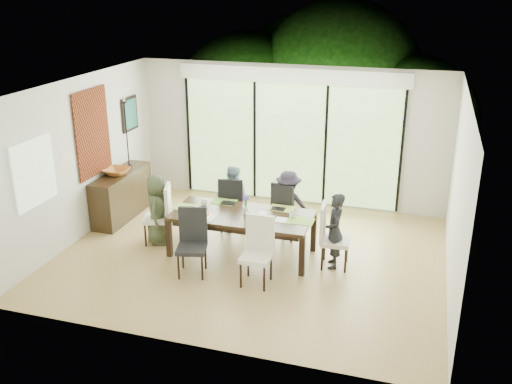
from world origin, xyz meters
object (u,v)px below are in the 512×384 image
(person_far_left, at_px, (232,198))
(vase, at_px, (246,210))
(chair_near_left, at_px, (191,243))
(cup_c, at_px, (293,215))
(person_far_right, at_px, (288,205))
(cup_a, at_px, (204,203))
(chair_near_right, at_px, (256,252))
(bowl, at_px, (117,171))
(table_top, at_px, (242,216))
(chair_far_right, at_px, (288,209))
(chair_right_end, at_px, (336,236))
(chair_left_end, at_px, (156,214))
(person_left_end, at_px, (157,209))
(laptop, at_px, (190,210))
(sideboard, at_px, (122,195))
(cup_b, at_px, (249,215))
(chair_far_left, at_px, (233,203))

(person_far_left, height_order, vase, person_far_left)
(chair_near_left, height_order, cup_c, chair_near_left)
(person_far_right, xyz_separation_m, cup_a, (-1.25, -0.68, 0.14))
(cup_a, relative_size, cup_c, 1.00)
(chair_near_right, bearing_deg, bowl, 153.64)
(table_top, distance_m, chair_far_right, 1.02)
(person_far_right, bearing_deg, chair_right_end, 131.49)
(table_top, relative_size, chair_left_end, 2.18)
(table_top, distance_m, cup_c, 0.81)
(person_left_end, distance_m, bowl, 1.35)
(chair_near_right, xyz_separation_m, person_far_right, (0.05, 1.70, 0.09))
(laptop, bearing_deg, sideboard, 129.17)
(table_top, relative_size, cup_b, 24.00)
(chair_far_right, bearing_deg, chair_left_end, 40.33)
(chair_left_end, height_order, sideboard, chair_left_end)
(table_top, relative_size, sideboard, 1.43)
(laptop, bearing_deg, chair_left_end, 147.41)
(table_top, relative_size, chair_near_right, 2.18)
(chair_left_end, relative_size, person_far_right, 0.85)
(sideboard, bearing_deg, chair_far_left, 1.66)
(laptop, height_order, cup_a, cup_a)
(chair_left_end, relative_size, person_left_end, 0.85)
(chair_near_right, bearing_deg, cup_b, 114.81)
(table_top, height_order, vase, vase)
(chair_near_left, xyz_separation_m, cup_c, (1.30, 0.97, 0.23))
(chair_near_right, bearing_deg, chair_far_right, 88.70)
(person_far_right, bearing_deg, chair_far_right, -97.37)
(chair_near_right, bearing_deg, chair_far_left, 119.28)
(chair_left_end, height_order, bowl, chair_left_end)
(chair_far_left, relative_size, chair_far_right, 1.00)
(person_left_end, xyz_separation_m, cup_a, (0.78, 0.15, 0.14))
(person_far_left, bearing_deg, laptop, 55.34)
(chair_far_left, bearing_deg, chair_far_right, 170.73)
(chair_left_end, bearing_deg, person_far_right, 93.87)
(table_top, height_order, chair_right_end, chair_right_end)
(person_far_right, relative_size, vase, 10.75)
(person_far_right, distance_m, bowl, 3.16)
(sideboard, bearing_deg, chair_near_left, -38.37)
(chair_far_right, height_order, vase, chair_far_right)
(person_left_end, bearing_deg, sideboard, 45.35)
(chair_near_right, distance_m, cup_b, 0.88)
(cup_c, bearing_deg, person_far_right, 108.90)
(person_far_right, relative_size, cup_a, 10.40)
(person_left_end, height_order, laptop, person_left_end)
(person_far_right, distance_m, cup_b, 1.02)
(chair_near_right, bearing_deg, chair_right_end, 41.39)
(chair_far_left, height_order, person_left_end, person_left_end)
(chair_near_left, distance_m, cup_c, 1.64)
(vase, bearing_deg, chair_right_end, -1.97)
(vase, bearing_deg, person_far_right, 57.34)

